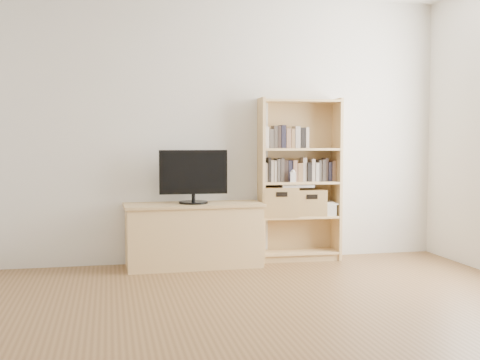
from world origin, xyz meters
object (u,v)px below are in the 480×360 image
object	(u,v)px
baby_monitor	(293,177)
basket_left	(278,201)
tv_stand	(194,236)
bookshelf	(299,180)
basket_right	(309,202)
television	(193,177)
laptop	(296,186)

from	to	relation	value
baby_monitor	basket_left	xyz separation A→B (m)	(-0.12, 0.09, -0.24)
tv_stand	bookshelf	bearing A→B (deg)	3.79
basket_left	basket_right	xyz separation A→B (m)	(0.31, -0.01, -0.01)
television	basket_right	world-z (taller)	television
baby_monitor	basket_right	xyz separation A→B (m)	(0.19, 0.08, -0.26)
bookshelf	laptop	bearing A→B (deg)	-156.33
television	baby_monitor	xyz separation A→B (m)	(0.98, 0.01, -0.02)
basket_right	baby_monitor	bearing A→B (deg)	-152.78
baby_monitor	basket_left	size ratio (longest dim) A/B	0.29
tv_stand	basket_left	distance (m)	0.91
television	laptop	world-z (taller)	television
basket_left	basket_right	world-z (taller)	basket_left
tv_stand	basket_left	world-z (taller)	basket_left
television	basket_right	size ratio (longest dim) A/B	2.05
bookshelf	television	distance (m)	1.07
basket_left	basket_right	size ratio (longest dim) A/B	1.12
tv_stand	baby_monitor	distance (m)	1.12
baby_monitor	laptop	xyz separation A→B (m)	(0.06, 0.07, -0.09)
bookshelf	basket_right	world-z (taller)	bookshelf
television	laptop	size ratio (longest dim) A/B	2.02
basket_left	laptop	world-z (taller)	laptop
bookshelf	baby_monitor	bearing A→B (deg)	-135.00
tv_stand	bookshelf	size ratio (longest dim) A/B	0.78
bookshelf	laptop	xyz separation A→B (m)	(-0.04, -0.01, -0.06)
baby_monitor	basket_left	distance (m)	0.29
basket_right	laptop	size ratio (longest dim) A/B	0.98
baby_monitor	basket_right	size ratio (longest dim) A/B	0.32
bookshelf	basket_left	size ratio (longest dim) A/B	4.62
television	basket_right	bearing A→B (deg)	4.84
bookshelf	tv_stand	bearing A→B (deg)	-172.70
tv_stand	laptop	xyz separation A→B (m)	(1.03, 0.08, 0.46)
tv_stand	basket_left	size ratio (longest dim) A/B	3.60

